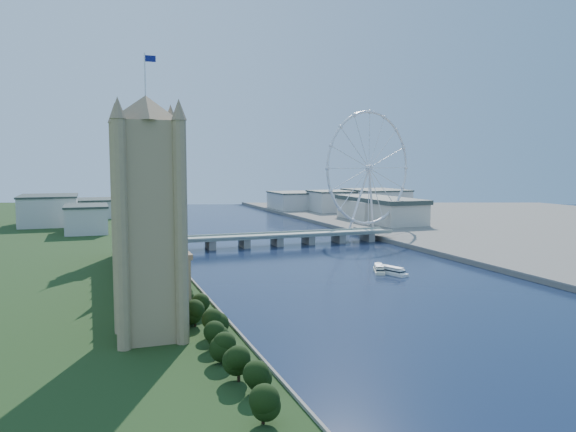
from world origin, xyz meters
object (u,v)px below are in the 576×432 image
victoria_tower (148,210)px  london_eye (369,168)px  tour_boat_far (379,272)px  tour_boat_near (392,275)px

victoria_tower → london_eye: 393.99m
victoria_tower → tour_boat_far: victoria_tower is taller
tour_boat_near → london_eye: bearing=48.0°
tour_boat_near → victoria_tower: bearing=-168.5°
victoria_tower → tour_boat_near: victoria_tower is taller
victoria_tower → tour_boat_near: size_ratio=4.26×
london_eye → tour_boat_near: 234.71m
victoria_tower → london_eye: (254.98, 300.08, 13.03)m
london_eye → tour_boat_far: size_ratio=4.87×
victoria_tower → tour_boat_far: 198.68m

